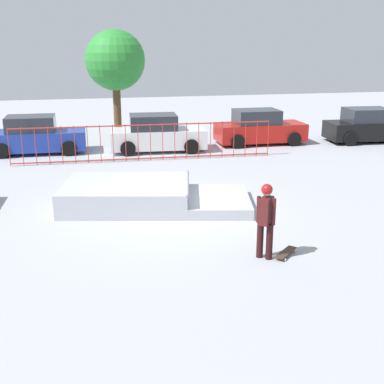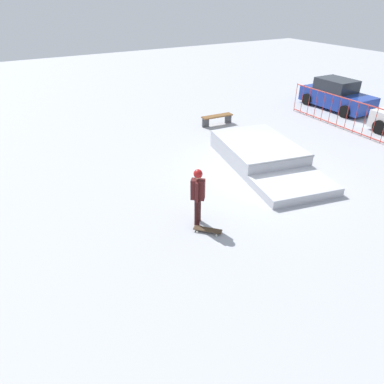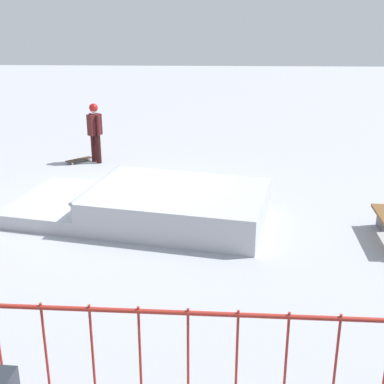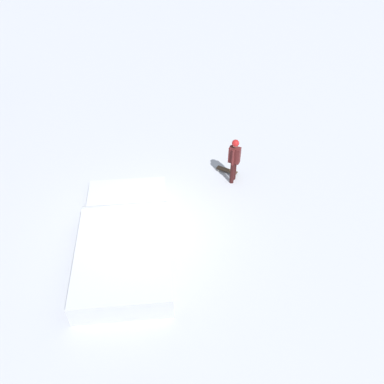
{
  "view_description": "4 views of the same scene",
  "coord_description": "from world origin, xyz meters",
  "views": [
    {
      "loc": [
        -2.39,
        -13.36,
        4.69
      ],
      "look_at": [
        0.29,
        -1.06,
        0.9
      ],
      "focal_mm": 47.37,
      "sensor_mm": 36.0,
      "label": 1
    },
    {
      "loc": [
        8.61,
        -7.87,
        5.91
      ],
      "look_at": [
        1.28,
        -3.61,
        1.0
      ],
      "focal_mm": 32.97,
      "sensor_mm": 36.0,
      "label": 2
    },
    {
      "loc": [
        -1.94,
        11.03,
        4.3
      ],
      "look_at": [
        -1.54,
        0.68,
        0.6
      ],
      "focal_mm": 48.67,
      "sensor_mm": 36.0,
      "label": 3
    },
    {
      "loc": [
        -8.71,
        1.19,
        9.05
      ],
      "look_at": [
        0.25,
        -1.61,
        0.9
      ],
      "focal_mm": 37.2,
      "sensor_mm": 36.0,
      "label": 4
    }
  ],
  "objects": [
    {
      "name": "skater",
      "position": [
        1.42,
        -3.5,
        1.01
      ],
      "size": [
        0.41,
        0.43,
        1.73
      ],
      "rotation": [
        0.0,
        0.0,
        4.0
      ],
      "color": "black",
      "rests_on": "ground"
    },
    {
      "name": "skateboard",
      "position": [
        1.94,
        -3.49,
        0.08
      ],
      "size": [
        0.72,
        0.7,
        0.09
      ],
      "rotation": [
        0.0,
        0.0,
        3.91
      ],
      "color": "#3F2D1E",
      "rests_on": "ground"
    },
    {
      "name": "skate_ramp",
      "position": [
        -0.79,
        0.77,
        0.32
      ],
      "size": [
        5.82,
        3.66,
        0.74
      ],
      "rotation": [
        0.0,
        0.0,
        -0.21
      ],
      "color": "#B0B3BB",
      "rests_on": "ground"
    },
    {
      "name": "ground_plane",
      "position": [
        0.0,
        0.0,
        0.0
      ],
      "size": [
        60.0,
        60.0,
        0.0
      ],
      "primitive_type": "plane",
      "color": "#A8AAB2"
    },
    {
      "name": "perimeter_fence",
      "position": [
        -0.0,
        6.56,
        0.77
      ],
      "size": [
        10.41,
        0.36,
        1.5
      ],
      "rotation": [
        0.0,
        0.0,
        -0.03
      ],
      "color": "#B22D23",
      "rests_on": "ground"
    }
  ]
}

